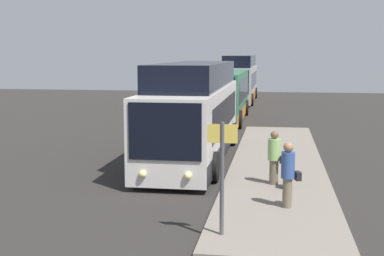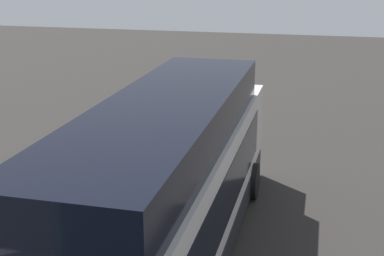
# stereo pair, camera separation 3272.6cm
# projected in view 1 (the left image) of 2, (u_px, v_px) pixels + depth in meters

# --- Properties ---
(ground) EXTENTS (80.00, 80.00, 0.00)m
(ground) POSITION_uv_depth(u_px,v_px,m) (192.00, 163.00, 21.40)
(ground) COLOR #2B2826
(platform) EXTENTS (20.00, 3.51, 0.14)m
(platform) POSITION_uv_depth(u_px,v_px,m) (277.00, 164.00, 20.86)
(platform) COLOR slate
(platform) RESTS_ON ground
(bus_lead) EXTENTS (11.62, 2.89, 3.96)m
(bus_lead) POSITION_uv_depth(u_px,v_px,m) (194.00, 116.00, 22.08)
(bus_lead) COLOR silver
(bus_lead) RESTS_ON ground
(bus_second) EXTENTS (10.54, 2.75, 3.17)m
(bus_second) POSITION_uv_depth(u_px,v_px,m) (224.00, 96.00, 34.52)
(bus_second) COLOR #2D704C
(bus_second) RESTS_ON ground
(bus_third) EXTENTS (11.95, 2.86, 4.13)m
(bus_third) POSITION_uv_depth(u_px,v_px,m) (240.00, 81.00, 48.31)
(bus_third) COLOR #B2ADA8
(bus_third) RESTS_ON ground
(passenger_boarding) EXTENTS (0.47, 0.61, 1.82)m
(passenger_boarding) POSITION_uv_depth(u_px,v_px,m) (288.00, 172.00, 14.61)
(passenger_boarding) COLOR #6B604C
(passenger_boarding) RESTS_ON platform
(passenger_waiting) EXTENTS (0.53, 0.66, 1.75)m
(passenger_waiting) POSITION_uv_depth(u_px,v_px,m) (275.00, 156.00, 17.23)
(passenger_waiting) COLOR #6B604C
(passenger_waiting) RESTS_ON platform
(suitcase) EXTENTS (0.46, 0.21, 0.81)m
(suitcase) POSITION_uv_depth(u_px,v_px,m) (288.00, 179.00, 16.79)
(suitcase) COLOR black
(suitcase) RESTS_ON platform
(sign_post) EXTENTS (0.10, 0.70, 2.66)m
(sign_post) POSITION_uv_depth(u_px,v_px,m) (222.00, 165.00, 12.32)
(sign_post) COLOR #4C4C51
(sign_post) RESTS_ON platform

